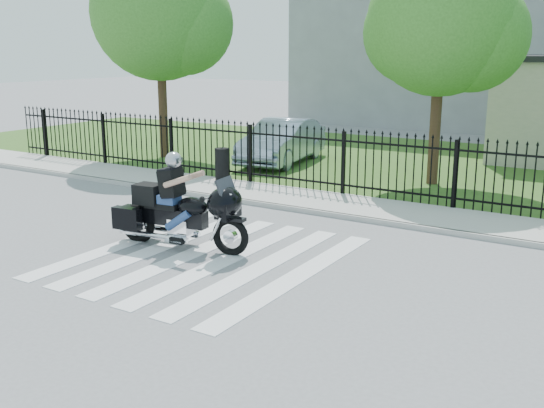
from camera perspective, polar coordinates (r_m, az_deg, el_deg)
The scene contains 12 objects.
ground at distance 12.42m, azimuth -5.77°, elevation -4.78°, with size 120.00×120.00×0.00m, color slate.
crosswalk at distance 12.41m, azimuth -5.77°, elevation -4.76°, with size 5.00×5.50×0.01m, color silver, non-canonical shape.
sidewalk at distance 16.48m, azimuth 4.83°, elevation 0.12°, with size 40.00×2.00×0.12m, color #ADAAA3.
curb at distance 15.62m, azimuth 3.17°, elevation -0.62°, with size 40.00×0.12×0.12m, color #ADAAA3.
grass_strip at distance 22.83m, azimuth 12.87°, elevation 3.52°, with size 40.00×12.00×0.02m, color #34591E.
iron_fence at distance 17.19m, azimuth 6.41°, elevation 3.52°, with size 26.00×0.04×1.80m.
tree_left at distance 23.78m, azimuth -10.09°, elevation 16.54°, with size 4.80×4.80×7.58m.
tree_mid at distance 19.19m, azimuth 14.95°, elevation 15.50°, with size 4.20×4.20×6.78m.
building_tall at distance 36.81m, azimuth 16.28°, elevation 16.45°, with size 15.00×10.00×12.00m, color #919499.
motorcycle_rider at distance 12.91m, azimuth -8.44°, elevation -0.36°, with size 3.02×1.16×2.00m.
parked_car at distance 22.33m, azimuth 0.92°, elevation 5.65°, with size 1.62×4.63×1.53m, color #98A8BF.
litter_bin at distance 18.92m, azimuth -4.49°, elevation 3.57°, with size 0.43×0.43×0.96m, color black.
Camera 1 is at (7.22, -9.30, 3.93)m, focal length 42.00 mm.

